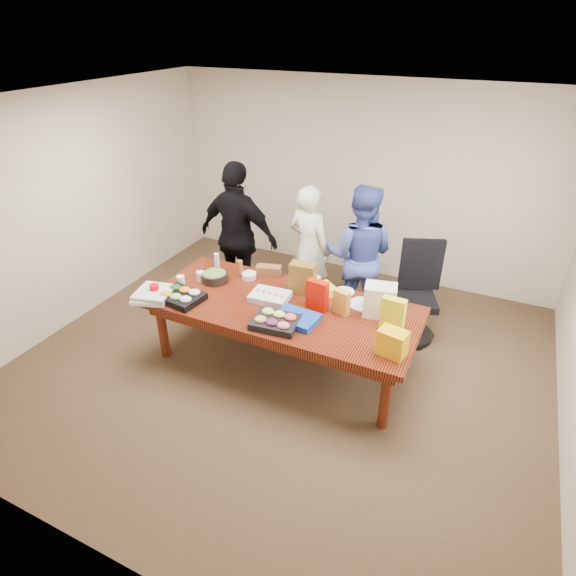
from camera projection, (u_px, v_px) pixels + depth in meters
The scene contains 36 objects.
floor at pixel (283, 363), 5.27m from camera, with size 5.50×5.00×0.02m, color #47301E.
ceiling at pixel (281, 103), 3.91m from camera, with size 5.50×5.00×0.02m, color white.
wall_back at pixel (361, 181), 6.55m from camera, with size 5.50×0.04×2.70m, color beige.
wall_front at pixel (86, 428), 2.63m from camera, with size 5.50×0.04×2.70m, color beige.
wall_left at pixel (74, 209), 5.61m from camera, with size 0.04×5.00×2.70m, color beige.
conference_table at pixel (283, 334), 5.08m from camera, with size 2.80×1.20×0.75m, color #4C1C0F.
office_chair at pixel (414, 296), 5.40m from camera, with size 0.57×0.57×1.13m, color black.
person_center at pixel (309, 249), 5.91m from camera, with size 0.60×0.39×1.63m, color white.
person_right at pixel (359, 256), 5.62m from camera, with size 0.84×0.66×1.74m, color #394994.
person_left at pixel (239, 237), 5.92m from camera, with size 1.10×0.46×1.88m, color black.
veggie_tray at pixel (181, 297), 4.96m from camera, with size 0.45×0.35×0.07m, color black.
fruit_tray at pixel (276, 322), 4.55m from camera, with size 0.44×0.34×0.07m, color black.
sheet_cake at pixel (270, 297), 4.96m from camera, with size 0.40×0.30×0.07m, color silver.
salad_bowl at pixel (215, 277), 5.31m from camera, with size 0.30×0.30×0.10m, color black.
chip_bag_blue at pixel (297, 318), 4.61m from camera, with size 0.41×0.31×0.06m, color #143DAA.
chip_bag_red at pixel (317, 295), 4.75m from camera, with size 0.22×0.09×0.32m, color #C21100.
chip_bag_yellow at pixel (393, 314), 4.43m from camera, with size 0.22×0.09×0.33m, color yellow.
chip_bag_orange at pixel (342, 302), 4.69m from camera, with size 0.16×0.07×0.25m, color orange.
mayo_jar at pixel (316, 283), 5.14m from camera, with size 0.09×0.09×0.15m, color silver.
mustard_bottle at pixel (314, 282), 5.13m from camera, with size 0.06×0.06×0.17m, color #E7FB15.
dressing_bottle at pixel (240, 269), 5.37m from camera, with size 0.06×0.06×0.20m, color brown.
ranch_bottle at pixel (217, 260), 5.57m from camera, with size 0.06×0.06×0.18m, color silver.
banana_bunch at pixel (327, 289), 5.09m from camera, with size 0.25×0.15×0.08m, color yellow.
bread_loaf at pixel (269, 270), 5.43m from camera, with size 0.28×0.12×0.11m, color brown.
kraft_bag at pixel (303, 278), 5.02m from camera, with size 0.27×0.15×0.35m, color brown.
red_cup at pixel (155, 291), 5.01m from camera, with size 0.10×0.10×0.13m, color #AF070A.
clear_cup_a at pixel (181, 281), 5.20m from camera, with size 0.09×0.09×0.12m, color white.
clear_cup_b at pixel (200, 276), 5.29m from camera, with size 0.09×0.09×0.12m, color silver.
pizza_box_lower at pixel (153, 296), 5.00m from camera, with size 0.36×0.36×0.04m, color white.
pizza_box_upper at pixel (154, 292), 4.98m from camera, with size 0.36×0.36×0.04m, color beige.
plate_a at pixel (363, 304), 4.88m from camera, with size 0.29×0.29×0.02m, color silver.
plate_b at pixel (344, 291), 5.11m from camera, with size 0.21×0.21×0.01m, color white.
dip_bowl_a at pixel (303, 287), 5.16m from camera, with size 0.14×0.14×0.06m, color beige.
dip_bowl_b at pixel (249, 276), 5.37m from camera, with size 0.16×0.16×0.07m, color silver.
grocery_bag_white at pixel (380, 300), 4.65m from camera, with size 0.31×0.22×0.33m, color silver.
grocery_bag_yellow at pixel (392, 343), 4.12m from camera, with size 0.25×0.17×0.25m, color #F9AC09.
Camera 1 is at (1.83, -3.73, 3.34)m, focal length 29.56 mm.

